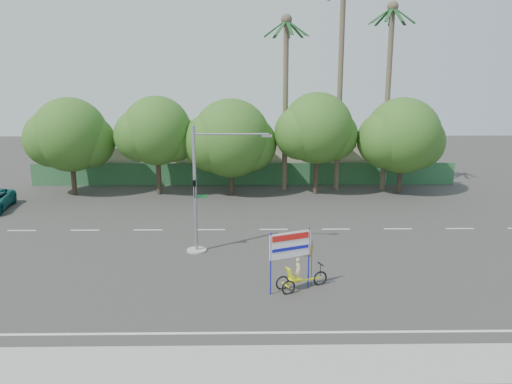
{
  "coord_description": "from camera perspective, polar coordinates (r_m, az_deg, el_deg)",
  "views": [
    {
      "loc": [
        0.42,
        -22.47,
        9.5
      ],
      "look_at": [
        0.81,
        3.51,
        3.5
      ],
      "focal_mm": 35.0,
      "sensor_mm": 36.0,
      "label": 1
    }
  ],
  "objects": [
    {
      "name": "tree_center",
      "position": [
        40.81,
        -2.94,
        5.9
      ],
      "size": [
        7.62,
        6.4,
        7.85
      ],
      "color": "#473828",
      "rests_on": "ground"
    },
    {
      "name": "tree_left",
      "position": [
        41.39,
        -11.33,
        6.59
      ],
      "size": [
        6.66,
        5.6,
        8.07
      ],
      "color": "#473828",
      "rests_on": "ground"
    },
    {
      "name": "tree_right",
      "position": [
        41.07,
        6.93,
        6.95
      ],
      "size": [
        6.9,
        5.8,
        8.36
      ],
      "color": "#473828",
      "rests_on": "ground"
    },
    {
      "name": "trike_billboard",
      "position": [
        22.88,
        4.53,
        -8.36
      ],
      "size": [
        2.78,
        1.38,
        2.93
      ],
      "rotation": [
        0.0,
        0.0,
        0.4
      ],
      "color": "black",
      "rests_on": "ground"
    },
    {
      "name": "sidewalk_near",
      "position": [
        17.7,
        -2.22,
        -19.23
      ],
      "size": [
        50.0,
        2.4,
        0.12
      ],
      "primitive_type": "cube",
      "color": "gray",
      "rests_on": "ground"
    },
    {
      "name": "fence",
      "position": [
        44.78,
        -1.39,
        2.06
      ],
      "size": [
        38.0,
        0.08,
        2.0
      ],
      "primitive_type": "cube",
      "color": "#336B3D",
      "rests_on": "ground"
    },
    {
      "name": "building_left",
      "position": [
        50.14,
        -12.88,
        4.07
      ],
      "size": [
        12.0,
        8.0,
        4.0
      ],
      "primitive_type": "cube",
      "color": "beige",
      "rests_on": "ground"
    },
    {
      "name": "building_right",
      "position": [
        49.66,
        7.94,
        3.96
      ],
      "size": [
        14.0,
        8.0,
        3.6
      ],
      "primitive_type": "cube",
      "color": "beige",
      "rests_on": "ground"
    },
    {
      "name": "ground",
      "position": [
        24.4,
        -1.81,
        -9.92
      ],
      "size": [
        120.0,
        120.0,
        0.0
      ],
      "primitive_type": "plane",
      "color": "#33302D",
      "rests_on": "ground"
    },
    {
      "name": "traffic_signal",
      "position": [
        27.38,
        -6.33,
        -0.98
      ],
      "size": [
        4.72,
        1.1,
        7.0
      ],
      "color": "gray",
      "rests_on": "ground"
    },
    {
      "name": "tree_far_right",
      "position": [
        42.64,
        16.32,
        5.94
      ],
      "size": [
        7.38,
        6.2,
        7.94
      ],
      "color": "#473828",
      "rests_on": "ground"
    },
    {
      "name": "palm_short",
      "position": [
        42.09,
        3.41,
        12.11
      ],
      "size": [
        3.73,
        3.79,
        14.45
      ],
      "color": "#70604C",
      "rests_on": "ground"
    },
    {
      "name": "palm_mid",
      "position": [
        43.54,
        14.92,
        12.45
      ],
      "size": [
        3.73,
        3.79,
        15.45
      ],
      "color": "#70604C",
      "rests_on": "ground"
    },
    {
      "name": "palm_tall",
      "position": [
        42.66,
        9.66,
        14.12
      ],
      "size": [
        3.73,
        3.79,
        17.45
      ],
      "color": "#70604C",
      "rests_on": "ground"
    },
    {
      "name": "tree_far_left",
      "position": [
        43.24,
        -20.52,
        5.89
      ],
      "size": [
        7.14,
        6.0,
        7.96
      ],
      "color": "#473828",
      "rests_on": "ground"
    }
  ]
}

